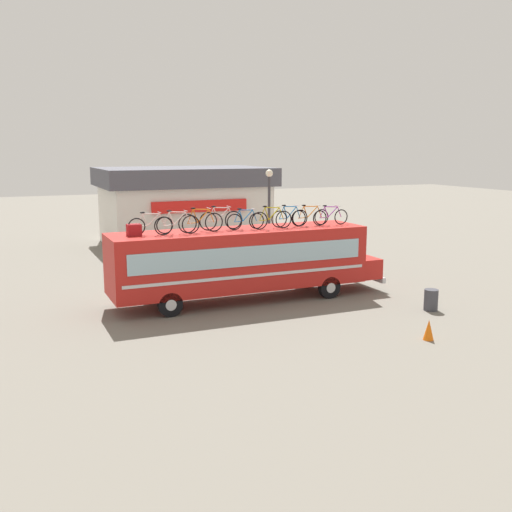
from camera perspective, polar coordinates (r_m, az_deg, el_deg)
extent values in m
plane|color=slate|center=(24.39, -1.55, -4.30)|extent=(120.00, 120.00, 0.00)
cube|color=red|center=(24.01, -1.57, -0.23)|extent=(10.45, 2.50, 2.35)
cube|color=red|center=(26.79, 9.82, -0.89)|extent=(0.97, 2.30, 0.86)
cube|color=#99B7C6|center=(22.81, -0.37, 0.01)|extent=(9.62, 0.04, 0.77)
cube|color=#99B7C6|center=(25.11, -2.66, 0.96)|extent=(9.62, 0.04, 0.77)
cube|color=silver|center=(22.96, -0.36, -1.91)|extent=(10.04, 0.03, 0.12)
cube|color=silver|center=(25.25, -2.65, -0.79)|extent=(10.04, 0.03, 0.12)
cube|color=silver|center=(27.19, 10.75, -1.85)|extent=(0.16, 2.37, 0.24)
cylinder|color=black|center=(24.86, 7.04, -2.99)|extent=(0.92, 0.28, 0.92)
cylinder|color=silver|center=(24.86, 7.04, -2.99)|extent=(0.42, 0.30, 0.42)
cylinder|color=black|center=(26.74, 4.62, -2.00)|extent=(0.92, 0.28, 0.92)
cylinder|color=silver|center=(26.74, 4.62, -2.00)|extent=(0.42, 0.30, 0.42)
cylinder|color=black|center=(22.25, -8.23, -4.61)|extent=(0.92, 0.28, 0.92)
cylinder|color=silver|center=(22.25, -8.23, -4.61)|extent=(0.42, 0.30, 0.42)
cylinder|color=black|center=(24.33, -9.64, -3.36)|extent=(0.92, 0.28, 0.92)
cylinder|color=silver|center=(24.33, -9.64, -3.36)|extent=(0.42, 0.30, 0.42)
cube|color=maroon|center=(22.59, -11.62, 2.46)|extent=(0.51, 0.42, 0.43)
torus|color=black|center=(22.59, -11.38, 2.77)|extent=(0.66, 0.04, 0.66)
torus|color=black|center=(22.84, -8.75, 2.93)|extent=(0.66, 0.04, 0.66)
cylinder|color=white|center=(22.63, -10.60, 3.44)|extent=(0.21, 0.04, 0.47)
cylinder|color=white|center=(22.71, -9.81, 3.45)|extent=(0.50, 0.04, 0.45)
cylinder|color=white|center=(22.66, -10.04, 4.02)|extent=(0.65, 0.04, 0.07)
cylinder|color=white|center=(22.63, -10.87, 2.82)|extent=(0.41, 0.03, 0.05)
cylinder|color=white|center=(22.59, -11.10, 3.39)|extent=(0.26, 0.03, 0.49)
cylinder|color=white|center=(22.79, -9.00, 3.48)|extent=(0.22, 0.03, 0.46)
cylinder|color=silver|center=(22.74, -9.25, 4.15)|extent=(0.03, 0.44, 0.03)
ellipsoid|color=black|center=(22.58, -10.84, 4.11)|extent=(0.20, 0.08, 0.06)
torus|color=black|center=(22.48, -8.87, 2.87)|extent=(0.71, 0.04, 0.71)
torus|color=black|center=(22.78, -6.28, 3.03)|extent=(0.71, 0.04, 0.71)
cylinder|color=white|center=(22.53, -8.10, 3.59)|extent=(0.20, 0.04, 0.51)
cylinder|color=white|center=(22.62, -7.32, 3.60)|extent=(0.49, 0.04, 0.49)
cylinder|color=white|center=(22.57, -7.54, 4.21)|extent=(0.64, 0.04, 0.07)
cylinder|color=white|center=(22.53, -8.37, 2.93)|extent=(0.41, 0.03, 0.05)
cylinder|color=white|center=(22.48, -8.60, 3.54)|extent=(0.26, 0.03, 0.53)
cylinder|color=white|center=(22.72, -6.52, 3.62)|extent=(0.22, 0.03, 0.49)
cylinder|color=silver|center=(22.66, -6.77, 4.33)|extent=(0.03, 0.44, 0.03)
ellipsoid|color=black|center=(22.48, -8.33, 4.31)|extent=(0.20, 0.08, 0.06)
torus|color=black|center=(22.92, -6.58, 3.11)|extent=(0.74, 0.04, 0.74)
torus|color=black|center=(23.25, -4.06, 3.26)|extent=(0.74, 0.04, 0.74)
cylinder|color=orange|center=(22.98, -5.83, 3.85)|extent=(0.21, 0.04, 0.53)
cylinder|color=orange|center=(23.08, -5.07, 3.85)|extent=(0.50, 0.04, 0.51)
cylinder|color=orange|center=(23.03, -5.28, 4.48)|extent=(0.64, 0.04, 0.07)
cylinder|color=orange|center=(22.98, -6.10, 3.16)|extent=(0.41, 0.03, 0.05)
cylinder|color=orange|center=(22.92, -6.31, 3.80)|extent=(0.26, 0.03, 0.55)
cylinder|color=orange|center=(23.19, -4.29, 3.86)|extent=(0.22, 0.03, 0.52)
cylinder|color=silver|center=(23.13, -4.53, 4.60)|extent=(0.03, 0.44, 0.03)
ellipsoid|color=black|center=(22.92, -6.05, 4.58)|extent=(0.20, 0.08, 0.06)
torus|color=black|center=(23.57, -4.61, 3.34)|extent=(0.74, 0.04, 0.74)
torus|color=black|center=(23.94, -2.18, 3.47)|extent=(0.74, 0.04, 0.74)
cylinder|color=white|center=(23.65, -3.88, 4.05)|extent=(0.21, 0.04, 0.53)
cylinder|color=white|center=(23.76, -3.15, 4.04)|extent=(0.50, 0.04, 0.51)
cylinder|color=white|center=(23.70, -3.35, 4.65)|extent=(0.65, 0.04, 0.07)
cylinder|color=white|center=(23.64, -4.14, 3.39)|extent=(0.41, 0.03, 0.05)
cylinder|color=white|center=(23.58, -4.35, 4.00)|extent=(0.26, 0.03, 0.55)
cylinder|color=white|center=(23.88, -2.40, 4.06)|extent=(0.22, 0.03, 0.51)
cylinder|color=silver|center=(23.81, -2.62, 4.76)|extent=(0.03, 0.44, 0.03)
ellipsoid|color=black|center=(23.59, -4.08, 4.76)|extent=(0.20, 0.08, 0.06)
torus|color=black|center=(23.61, -2.08, 3.28)|extent=(0.66, 0.04, 0.66)
torus|color=black|center=(23.98, 0.05, 3.39)|extent=(0.66, 0.04, 0.66)
cylinder|color=#197FDB|center=(23.69, -1.43, 3.91)|extent=(0.19, 0.04, 0.47)
cylinder|color=#197FDB|center=(23.80, -0.79, 3.90)|extent=(0.45, 0.04, 0.45)
cylinder|color=#197FDB|center=(23.75, -0.96, 4.44)|extent=(0.58, 0.04, 0.07)
cylinder|color=#197FDB|center=(23.68, -1.67, 3.32)|extent=(0.37, 0.03, 0.05)
cylinder|color=#197FDB|center=(23.63, -1.84, 3.86)|extent=(0.24, 0.03, 0.49)
cylinder|color=#197FDB|center=(23.92, -0.14, 3.91)|extent=(0.20, 0.03, 0.45)
cylinder|color=silver|center=(23.86, -0.33, 4.55)|extent=(0.03, 0.44, 0.03)
ellipsoid|color=black|center=(23.64, -1.61, 4.54)|extent=(0.20, 0.08, 0.06)
torus|color=black|center=(23.76, 0.34, 3.40)|extent=(0.72, 0.04, 0.72)
torus|color=black|center=(24.21, 2.66, 3.52)|extent=(0.72, 0.04, 0.72)
cylinder|color=#B2B20C|center=(23.86, 1.05, 4.09)|extent=(0.21, 0.04, 0.51)
cylinder|color=#B2B20C|center=(24.00, 1.74, 4.08)|extent=(0.50, 0.04, 0.49)
cylinder|color=#B2B20C|center=(23.93, 1.56, 4.67)|extent=(0.64, 0.04, 0.07)
cylinder|color=#B2B20C|center=(23.84, 0.79, 3.45)|extent=(0.41, 0.03, 0.05)
cylinder|color=#B2B20C|center=(23.78, 0.60, 4.04)|extent=(0.26, 0.03, 0.53)
cylinder|color=#B2B20C|center=(24.14, 2.46, 4.09)|extent=(0.22, 0.03, 0.50)
cylinder|color=silver|center=(24.07, 2.26, 4.78)|extent=(0.03, 0.44, 0.03)
ellipsoid|color=black|center=(23.79, 0.86, 4.78)|extent=(0.20, 0.08, 0.06)
torus|color=black|center=(24.39, 2.24, 3.56)|extent=(0.71, 0.04, 0.71)
torus|color=black|center=(24.82, 4.23, 3.66)|extent=(0.71, 0.04, 0.71)
cylinder|color=#197FDB|center=(24.49, 2.85, 4.21)|extent=(0.19, 0.04, 0.50)
cylinder|color=#197FDB|center=(24.62, 3.45, 4.20)|extent=(0.45, 0.04, 0.48)
cylinder|color=#197FDB|center=(24.56, 3.30, 4.76)|extent=(0.58, 0.04, 0.07)
cylinder|color=#197FDB|center=(24.47, 2.63, 3.60)|extent=(0.37, 0.03, 0.05)
cylinder|color=#197FDB|center=(24.41, 2.47, 4.17)|extent=(0.24, 0.03, 0.52)
cylinder|color=#197FDB|center=(24.75, 4.06, 4.20)|extent=(0.20, 0.03, 0.49)
cylinder|color=silver|center=(24.69, 3.90, 4.86)|extent=(0.03, 0.44, 0.03)
ellipsoid|color=black|center=(24.42, 2.70, 4.87)|extent=(0.20, 0.08, 0.06)
torus|color=black|center=(24.84, 4.10, 3.63)|extent=(0.68, 0.04, 0.68)
torus|color=black|center=(25.36, 6.30, 3.74)|extent=(0.68, 0.04, 0.68)
cylinder|color=orange|center=(24.96, 4.78, 4.25)|extent=(0.21, 0.04, 0.48)
cylinder|color=orange|center=(25.12, 5.44, 4.24)|extent=(0.51, 0.04, 0.47)
cylinder|color=orange|center=(25.05, 5.27, 4.77)|extent=(0.66, 0.04, 0.07)
cylinder|color=orange|center=(24.93, 4.53, 3.68)|extent=(0.42, 0.03, 0.05)
cylinder|color=orange|center=(24.86, 4.36, 4.21)|extent=(0.27, 0.03, 0.50)
cylinder|color=orange|center=(25.29, 6.11, 4.24)|extent=(0.23, 0.03, 0.47)
cylinder|color=silver|center=(25.21, 5.93, 4.87)|extent=(0.03, 0.44, 0.03)
ellipsoid|color=black|center=(24.89, 4.61, 4.87)|extent=(0.20, 0.08, 0.06)
torus|color=black|center=(25.11, 6.13, 3.64)|extent=(0.65, 0.04, 0.65)
torus|color=black|center=(25.64, 8.16, 3.73)|extent=(0.65, 0.04, 0.65)
cylinder|color=purple|center=(25.24, 6.76, 4.22)|extent=(0.20, 0.04, 0.46)
cylinder|color=purple|center=(25.40, 7.37, 4.21)|extent=(0.48, 0.04, 0.44)
cylinder|color=purple|center=(25.33, 7.22, 4.71)|extent=(0.63, 0.04, 0.07)
cylinder|color=purple|center=(25.21, 6.53, 3.68)|extent=(0.40, 0.03, 0.05)
cylinder|color=purple|center=(25.14, 6.37, 4.18)|extent=(0.25, 0.03, 0.48)
cylinder|color=purple|center=(25.57, 7.99, 4.21)|extent=(0.22, 0.03, 0.45)
cylinder|color=silver|center=(25.49, 7.83, 4.81)|extent=(0.03, 0.44, 0.03)
ellipsoid|color=black|center=(25.17, 6.61, 4.81)|extent=(0.20, 0.08, 0.06)
cube|color=silver|center=(39.19, -6.90, 3.99)|extent=(9.92, 6.48, 3.76)
cube|color=#4C4C56|center=(39.00, -6.98, 7.58)|extent=(10.72, 7.00, 1.15)
cube|color=red|center=(35.93, -5.37, 4.78)|extent=(5.95, 0.16, 0.70)
cylinder|color=#3F3F47|center=(23.83, 16.43, -4.06)|extent=(0.53, 0.53, 0.82)
cone|color=orange|center=(20.23, 16.23, -6.81)|extent=(0.35, 0.35, 0.68)
cylinder|color=#38383D|center=(30.61, 1.26, 3.26)|extent=(0.14, 0.14, 4.78)
sphere|color=#F2EDCC|center=(30.40, 1.28, 7.94)|extent=(0.37, 0.37, 0.37)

